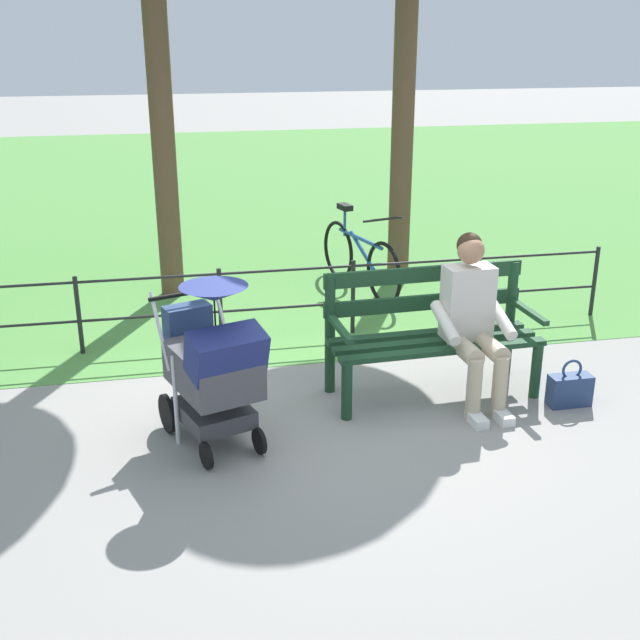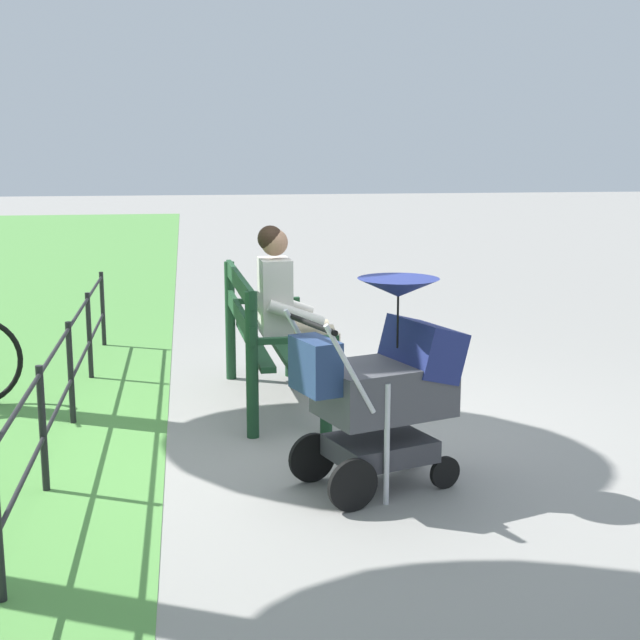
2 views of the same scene
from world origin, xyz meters
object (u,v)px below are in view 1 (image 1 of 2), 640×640
at_px(park_bench, 430,327).
at_px(bicycle, 360,258).
at_px(stroller, 213,363).
at_px(handbag, 570,389).
at_px(person_on_bench, 473,316).

bearing_deg(park_bench, bicycle, -92.11).
height_order(stroller, handbag, stroller).
xyz_separation_m(handbag, bicycle, (0.86, -3.00, 0.24)).
height_order(person_on_bench, stroller, person_on_bench).
bearing_deg(handbag, stroller, 1.06).
relative_size(person_on_bench, bicycle, 0.79).
relative_size(stroller, handbag, 3.11).
height_order(park_bench, handbag, park_bench).
bearing_deg(bicycle, handbag, 106.02).
distance_m(stroller, handbag, 2.69).
bearing_deg(park_bench, person_on_bench, 137.46).
distance_m(park_bench, stroller, 1.77).
xyz_separation_m(park_bench, handbag, (-0.95, 0.47, -0.40)).
relative_size(person_on_bench, stroller, 1.11).
bearing_deg(person_on_bench, stroller, 8.63).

